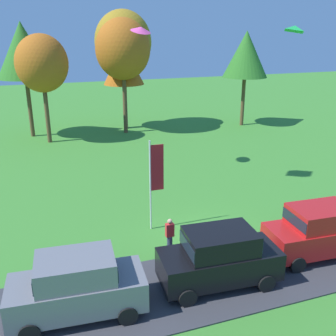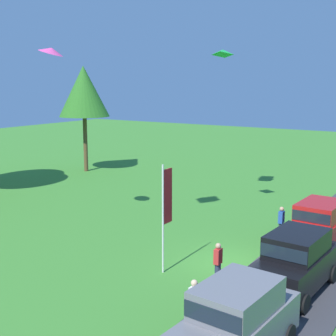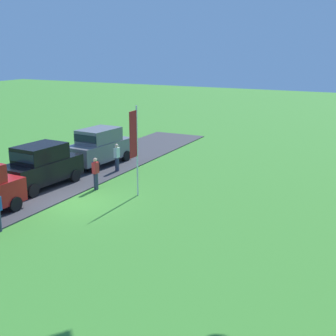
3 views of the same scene
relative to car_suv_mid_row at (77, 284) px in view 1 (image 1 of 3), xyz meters
The scene contains 17 objects.
ground_plane 7.28m from the car_suv_mid_row, 25.57° to the left, with size 120.00×120.00×0.00m, color #3D842D.
pavement_strip 6.59m from the car_suv_mid_row, ahead, with size 36.00×4.40×0.06m, color #38383D.
car_suv_mid_row is the anchor object (origin of this frame).
car_suv_by_flagpole 5.34m from the car_suv_mid_row, ahead, with size 4.71×2.28×2.28m.
car_suv_near_entrance 10.35m from the car_suv_mid_row, ahead, with size 4.70×2.25×2.28m.
person_beside_suv 2.06m from the car_suv_mid_row, 65.12° to the left, with size 0.36×0.24×1.71m.
person_on_lawn 11.11m from the car_suv_mid_row, 12.75° to the left, with size 0.36×0.24×1.71m.
person_watching_sky 5.11m from the car_suv_mid_row, 32.27° to the left, with size 0.36×0.24×1.71m.
tree_far_left 26.64m from the car_suv_mid_row, 92.10° to the left, with size 4.76×4.76×10.04m.
tree_center_back 23.87m from the car_suv_mid_row, 89.02° to the left, with size 4.30×4.30×9.08m.
tree_right_of_center 26.20m from the car_suv_mid_row, 72.87° to the left, with size 4.92×4.92×10.38m.
tree_lone_near 27.95m from the car_suv_mid_row, 73.03° to the left, with size 5.26×5.26×11.11m.
tree_left_of_center 27.79m from the car_suv_mid_row, 73.18° to the left, with size 3.89×3.89×8.20m.
tree_far_right 30.99m from the car_suv_mid_row, 50.20° to the left, with size 4.38×4.38×9.25m.
flag_banner 7.01m from the car_suv_mid_row, 49.56° to the left, with size 0.71×0.08×4.57m.
kite_diamond_high_right 16.55m from the car_suv_mid_row, 28.19° to the left, with size 0.90×1.06×0.29m, color green.
kite_delta_near_flag 16.65m from the car_suv_mid_row, 65.14° to the left, with size 1.28×1.28×0.28m, color #EA4C9E.
Camera 1 is at (-7.23, -14.68, 9.49)m, focal length 42.00 mm.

